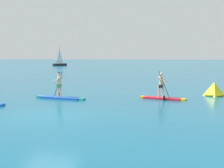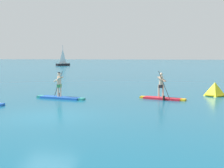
{
  "view_description": "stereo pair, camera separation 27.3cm",
  "coord_description": "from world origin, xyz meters",
  "views": [
    {
      "loc": [
        5.16,
        -12.96,
        2.86
      ],
      "look_at": [
        1.89,
        6.76,
        0.93
      ],
      "focal_mm": 47.04,
      "sensor_mm": 36.0,
      "label": 1
    },
    {
      "loc": [
        5.43,
        -12.92,
        2.86
      ],
      "look_at": [
        1.89,
        6.76,
        0.93
      ],
      "focal_mm": 47.04,
      "sensor_mm": 36.0,
      "label": 2
    }
  ],
  "objects": [
    {
      "name": "ground",
      "position": [
        0.0,
        0.0,
        0.0
      ],
      "size": [
        440.0,
        440.0,
        0.0
      ],
      "primitive_type": "plane",
      "color": "#145B7A"
    },
    {
      "name": "paddleboarder_mid_center",
      "position": [
        -1.45,
        5.64,
        0.3
      ],
      "size": [
        3.56,
        1.29,
        1.83
      ],
      "rotation": [
        0.0,
        0.0,
        2.93
      ],
      "color": "blue",
      "rests_on": "ground"
    },
    {
      "name": "paddleboarder_far_right",
      "position": [
        5.3,
        6.52,
        0.34
      ],
      "size": [
        3.07,
        1.38,
        1.91
      ],
      "rotation": [
        0.0,
        0.0,
        -0.3
      ],
      "color": "red",
      "rests_on": "ground"
    },
    {
      "name": "race_marker_buoy",
      "position": [
        8.98,
        8.86,
        0.43
      ],
      "size": [
        1.35,
        1.35,
        0.99
      ],
      "color": "yellow",
      "rests_on": "ground"
    },
    {
      "name": "sailboat_left_horizon",
      "position": [
        -23.48,
        67.85,
        0.78
      ],
      "size": [
        3.21,
        4.32,
        5.95
      ],
      "rotation": [
        0.0,
        0.0,
        1.03
      ],
      "color": "black",
      "rests_on": "ground"
    }
  ]
}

